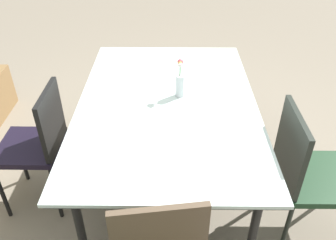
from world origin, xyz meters
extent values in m
plane|color=#756B5B|center=(0.00, 0.00, 0.00)|extent=(12.00, 12.00, 0.00)
cube|color=#B2C6C1|center=(-0.04, 0.00, 0.73)|extent=(1.77, 1.17, 0.02)
cube|color=black|center=(-0.04, 0.00, 0.71)|extent=(1.73, 1.15, 0.02)
cylinder|color=black|center=(-0.80, -0.47, 0.36)|extent=(0.05, 0.05, 0.72)
cylinder|color=black|center=(0.73, -0.47, 0.36)|extent=(0.05, 0.05, 0.72)
cylinder|color=black|center=(-0.80, 0.46, 0.36)|extent=(0.05, 0.05, 0.72)
cylinder|color=black|center=(0.73, 0.46, 0.36)|extent=(0.05, 0.05, 0.72)
cube|color=black|center=(-0.18, 0.92, 0.48)|extent=(0.41, 0.41, 0.04)
cube|color=black|center=(-0.18, 0.74, 0.70)|extent=(0.39, 0.03, 0.42)
cylinder|color=black|center=(-0.36, 1.11, 0.23)|extent=(0.03, 0.03, 0.47)
cylinder|color=black|center=(0.00, 1.11, 0.23)|extent=(0.03, 0.03, 0.47)
cylinder|color=black|center=(-0.37, 0.74, 0.23)|extent=(0.03, 0.03, 0.47)
cylinder|color=black|center=(0.00, 0.74, 0.23)|extent=(0.03, 0.03, 0.47)
cube|color=#15311B|center=(-0.43, -0.93, 0.45)|extent=(0.46, 0.46, 0.04)
cube|color=black|center=(-0.43, -0.72, 0.69)|extent=(0.44, 0.03, 0.45)
cylinder|color=black|center=(-0.22, -1.14, 0.22)|extent=(0.03, 0.03, 0.44)
cylinder|color=black|center=(-0.22, -0.72, 0.22)|extent=(0.03, 0.03, 0.44)
cylinder|color=black|center=(-0.64, -0.72, 0.22)|extent=(0.03, 0.03, 0.44)
cylinder|color=silver|center=(0.05, -0.08, 0.82)|extent=(0.06, 0.06, 0.15)
cylinder|color=#387233|center=(0.05, -0.08, 0.92)|extent=(0.01, 0.01, 0.13)
sphere|color=#EFCC4C|center=(0.05, -0.08, 0.99)|extent=(0.02, 0.02, 0.02)
cylinder|color=#387233|center=(0.06, -0.08, 0.92)|extent=(0.01, 0.01, 0.13)
sphere|color=#DB4C56|center=(0.06, -0.08, 0.99)|extent=(0.04, 0.04, 0.04)
cylinder|color=#387233|center=(0.04, -0.08, 0.92)|extent=(0.01, 0.01, 0.12)
sphere|color=white|center=(0.04, -0.08, 0.98)|extent=(0.03, 0.03, 0.03)
camera|label=1|loc=(-2.00, -0.02, 1.99)|focal=37.63mm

